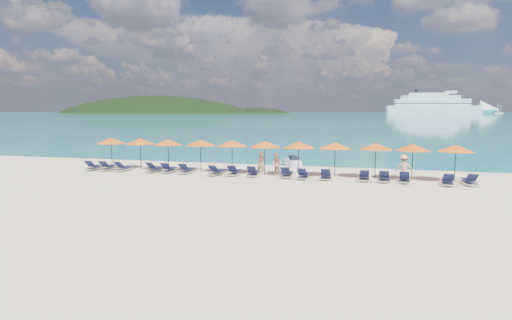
# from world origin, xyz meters

# --- Properties ---
(ground) EXTENTS (1400.00, 1400.00, 0.00)m
(ground) POSITION_xyz_m (0.00, 0.00, 0.00)
(ground) COLOR beige
(sea) EXTENTS (1600.00, 1300.00, 0.01)m
(sea) POSITION_xyz_m (0.00, 660.00, 0.01)
(sea) COLOR #1FA9B2
(sea) RESTS_ON ground
(headland_main) EXTENTS (374.00, 242.00, 126.50)m
(headland_main) POSITION_xyz_m (-300.00, 540.00, -38.00)
(headland_main) COLOR black
(headland_main) RESTS_ON ground
(headland_small) EXTENTS (162.00, 126.00, 85.50)m
(headland_small) POSITION_xyz_m (-150.00, 560.00, -35.00)
(headland_small) COLOR black
(headland_small) RESTS_ON ground
(cruise_ship) EXTENTS (127.96, 32.46, 35.25)m
(cruise_ship) POSITION_xyz_m (86.02, 528.98, 9.17)
(cruise_ship) COLOR white
(cruise_ship) RESTS_ON ground
(sailboat_near) EXTENTS (6.56, 2.19, 12.03)m
(sailboat_near) POSITION_xyz_m (145.00, 529.90, 1.23)
(sailboat_near) COLOR white
(sailboat_near) RESTS_ON ground
(sailboat_far) EXTENTS (6.09, 2.03, 11.16)m
(sailboat_far) POSITION_xyz_m (157.05, 565.76, 1.15)
(sailboat_far) COLOR white
(sailboat_far) RESTS_ON ground
(jetski) EXTENTS (1.74, 2.35, 0.79)m
(jetski) POSITION_xyz_m (1.08, 9.64, 0.32)
(jetski) COLOR silver
(jetski) RESTS_ON ground
(beachgoer_a) EXTENTS (0.66, 0.59, 1.52)m
(beachgoer_a) POSITION_xyz_m (-0.16, 4.92, 0.76)
(beachgoer_a) COLOR tan
(beachgoer_a) RESTS_ON ground
(beachgoer_b) EXTENTS (0.82, 0.63, 1.50)m
(beachgoer_b) POSITION_xyz_m (0.97, 4.57, 0.75)
(beachgoer_b) COLOR tan
(beachgoer_b) RESTS_ON ground
(beachgoer_c) EXTENTS (1.09, 0.53, 1.66)m
(beachgoer_c) POSITION_xyz_m (8.74, 4.44, 0.83)
(beachgoer_c) COLOR tan
(beachgoer_c) RESTS_ON ground
(umbrella_0) EXTENTS (2.10, 2.10, 2.28)m
(umbrella_0) POSITION_xyz_m (-11.65, 5.22, 2.02)
(umbrella_0) COLOR black
(umbrella_0) RESTS_ON ground
(umbrella_1) EXTENTS (2.10, 2.10, 2.28)m
(umbrella_1) POSITION_xyz_m (-9.32, 5.32, 2.02)
(umbrella_1) COLOR black
(umbrella_1) RESTS_ON ground
(umbrella_2) EXTENTS (2.10, 2.10, 2.28)m
(umbrella_2) POSITION_xyz_m (-7.02, 5.15, 2.02)
(umbrella_2) COLOR black
(umbrella_2) RESTS_ON ground
(umbrella_3) EXTENTS (2.10, 2.10, 2.28)m
(umbrella_3) POSITION_xyz_m (-4.60, 5.27, 2.02)
(umbrella_3) COLOR black
(umbrella_3) RESTS_ON ground
(umbrella_4) EXTENTS (2.10, 2.10, 2.28)m
(umbrella_4) POSITION_xyz_m (-2.31, 5.27, 2.02)
(umbrella_4) COLOR black
(umbrella_4) RESTS_ON ground
(umbrella_5) EXTENTS (2.10, 2.10, 2.28)m
(umbrella_5) POSITION_xyz_m (0.02, 5.15, 2.02)
(umbrella_5) COLOR black
(umbrella_5) RESTS_ON ground
(umbrella_6) EXTENTS (2.10, 2.10, 2.28)m
(umbrella_6) POSITION_xyz_m (2.27, 5.25, 2.02)
(umbrella_6) COLOR black
(umbrella_6) RESTS_ON ground
(umbrella_7) EXTENTS (2.10, 2.10, 2.28)m
(umbrella_7) POSITION_xyz_m (4.60, 5.25, 2.02)
(umbrella_7) COLOR black
(umbrella_7) RESTS_ON ground
(umbrella_8) EXTENTS (2.10, 2.10, 2.28)m
(umbrella_8) POSITION_xyz_m (7.09, 5.32, 2.02)
(umbrella_8) COLOR black
(umbrella_8) RESTS_ON ground
(umbrella_9) EXTENTS (2.10, 2.10, 2.28)m
(umbrella_9) POSITION_xyz_m (9.25, 5.13, 2.02)
(umbrella_9) COLOR black
(umbrella_9) RESTS_ON ground
(umbrella_10) EXTENTS (2.10, 2.10, 2.28)m
(umbrella_10) POSITION_xyz_m (11.65, 5.17, 2.02)
(umbrella_10) COLOR black
(umbrella_10) RESTS_ON ground
(lounger_0) EXTENTS (0.76, 1.75, 0.66)m
(lounger_0) POSITION_xyz_m (-12.21, 3.86, 0.24)
(lounger_0) COLOR silver
(lounger_0) RESTS_ON ground
(lounger_1) EXTENTS (0.76, 1.75, 0.66)m
(lounger_1) POSITION_xyz_m (-11.09, 3.92, 0.24)
(lounger_1) COLOR silver
(lounger_1) RESTS_ON ground
(lounger_2) EXTENTS (0.75, 1.74, 0.66)m
(lounger_2) POSITION_xyz_m (-9.86, 3.95, 0.24)
(lounger_2) COLOR silver
(lounger_2) RESTS_ON ground
(lounger_3) EXTENTS (0.79, 1.76, 0.66)m
(lounger_3) POSITION_xyz_m (-7.53, 4.13, 0.24)
(lounger_3) COLOR silver
(lounger_3) RESTS_ON ground
(lounger_4) EXTENTS (0.62, 1.70, 0.66)m
(lounger_4) POSITION_xyz_m (-6.45, 4.11, 0.24)
(lounger_4) COLOR silver
(lounger_4) RESTS_ON ground
(lounger_5) EXTENTS (0.63, 1.70, 0.66)m
(lounger_5) POSITION_xyz_m (-5.15, 4.13, 0.24)
(lounger_5) COLOR silver
(lounger_5) RESTS_ON ground
(lounger_6) EXTENTS (0.78, 1.75, 0.66)m
(lounger_6) POSITION_xyz_m (-2.90, 3.88, 0.24)
(lounger_6) COLOR silver
(lounger_6) RESTS_ON ground
(lounger_7) EXTENTS (0.63, 1.70, 0.66)m
(lounger_7) POSITION_xyz_m (-1.76, 4.09, 0.24)
(lounger_7) COLOR silver
(lounger_7) RESTS_ON ground
(lounger_8) EXTENTS (0.74, 1.74, 0.66)m
(lounger_8) POSITION_xyz_m (-0.49, 4.10, 0.24)
(lounger_8) COLOR silver
(lounger_8) RESTS_ON ground
(lounger_9) EXTENTS (0.63, 1.70, 0.66)m
(lounger_9) POSITION_xyz_m (1.71, 4.15, 0.24)
(lounger_9) COLOR silver
(lounger_9) RESTS_ON ground
(lounger_10) EXTENTS (0.66, 1.71, 0.66)m
(lounger_10) POSITION_xyz_m (2.81, 3.91, 0.24)
(lounger_10) COLOR silver
(lounger_10) RESTS_ON ground
(lounger_11) EXTENTS (0.71, 1.73, 0.66)m
(lounger_11) POSITION_xyz_m (4.18, 4.02, 0.24)
(lounger_11) COLOR silver
(lounger_11) RESTS_ON ground
(lounger_12) EXTENTS (0.69, 1.72, 0.66)m
(lounger_12) POSITION_xyz_m (6.45, 4.14, 0.24)
(lounger_12) COLOR silver
(lounger_12) RESTS_ON ground
(lounger_13) EXTENTS (0.71, 1.73, 0.66)m
(lounger_13) POSITION_xyz_m (7.63, 4.09, 0.24)
(lounger_13) COLOR silver
(lounger_13) RESTS_ON ground
(lounger_14) EXTENTS (0.77, 1.75, 0.66)m
(lounger_14) POSITION_xyz_m (8.76, 4.08, 0.24)
(lounger_14) COLOR silver
(lounger_14) RESTS_ON ground
(lounger_15) EXTENTS (0.76, 1.75, 0.66)m
(lounger_15) POSITION_xyz_m (11.07, 3.81, 0.24)
(lounger_15) COLOR silver
(lounger_15) RESTS_ON ground
(lounger_16) EXTENTS (0.75, 1.74, 0.66)m
(lounger_16) POSITION_xyz_m (12.25, 4.17, 0.24)
(lounger_16) COLOR silver
(lounger_16) RESTS_ON ground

